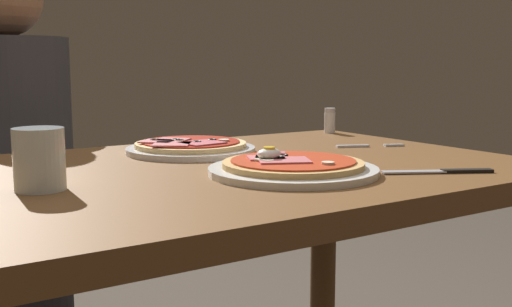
# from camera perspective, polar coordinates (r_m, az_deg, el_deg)

# --- Properties ---
(dining_table) EXTENTS (1.17, 0.77, 0.73)m
(dining_table) POSITION_cam_1_polar(r_m,az_deg,el_deg) (1.18, -3.78, -6.96)
(dining_table) COLOR brown
(dining_table) RESTS_ON ground
(pizza_foreground) EXTENTS (0.29, 0.29, 0.05)m
(pizza_foreground) POSITION_cam_1_polar(r_m,az_deg,el_deg) (1.08, 3.29, -1.24)
(pizza_foreground) COLOR white
(pizza_foreground) RESTS_ON dining_table
(pizza_across_left) EXTENTS (0.27, 0.27, 0.03)m
(pizza_across_left) POSITION_cam_1_polar(r_m,az_deg,el_deg) (1.34, -5.94, 0.58)
(pizza_across_left) COLOR white
(pizza_across_left) RESTS_ON dining_table
(water_glass_near) EXTENTS (0.08, 0.08, 0.09)m
(water_glass_near) POSITION_cam_1_polar(r_m,az_deg,el_deg) (0.99, -18.97, -0.86)
(water_glass_near) COLOR silver
(water_glass_near) RESTS_ON dining_table
(fork) EXTENTS (0.15, 0.08, 0.00)m
(fork) POSITION_cam_1_polar(r_m,az_deg,el_deg) (1.44, 9.79, 0.69)
(fork) COLOR silver
(fork) RESTS_ON dining_table
(knife) EXTENTS (0.18, 0.11, 0.01)m
(knife) POSITION_cam_1_polar(r_m,az_deg,el_deg) (1.14, 16.74, -1.54)
(knife) COLOR silver
(knife) RESTS_ON dining_table
(salt_shaker) EXTENTS (0.03, 0.03, 0.07)m
(salt_shaker) POSITION_cam_1_polar(r_m,az_deg,el_deg) (1.71, 6.68, 2.97)
(salt_shaker) COLOR white
(salt_shaker) RESTS_ON dining_table
(diner_person) EXTENTS (0.32, 0.32, 1.18)m
(diner_person) POSITION_cam_1_polar(r_m,az_deg,el_deg) (1.84, -20.98, -3.35)
(diner_person) COLOR black
(diner_person) RESTS_ON ground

